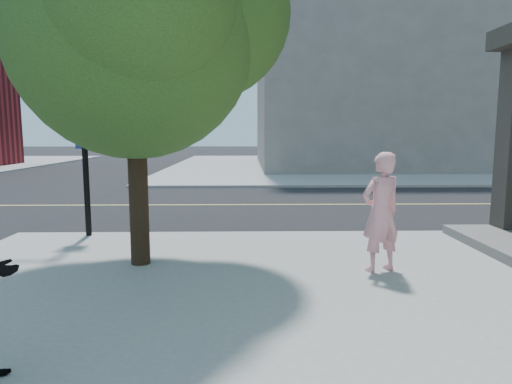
{
  "coord_description": "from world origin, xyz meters",
  "views": [
    {
      "loc": [
        4.07,
        -9.88,
        2.31
      ],
      "look_at": [
        4.23,
        -2.19,
        1.3
      ],
      "focal_mm": 31.62,
      "sensor_mm": 36.0,
      "label": 1
    }
  ],
  "objects": [
    {
      "name": "ground",
      "position": [
        0.0,
        0.0,
        0.0
      ],
      "size": [
        140.0,
        140.0,
        0.0
      ],
      "primitive_type": "plane",
      "color": "black",
      "rests_on": "ground"
    },
    {
      "name": "road_ew",
      "position": [
        0.0,
        4.5,
        0.01
      ],
      "size": [
        140.0,
        9.0,
        0.01
      ],
      "primitive_type": "cube",
      "color": "black",
      "rests_on": "ground"
    },
    {
      "name": "sidewalk_ne",
      "position": [
        13.5,
        21.5,
        0.06
      ],
      "size": [
        29.0,
        25.0,
        0.12
      ],
      "primitive_type": "cube",
      "color": "gray",
      "rests_on": "ground"
    },
    {
      "name": "filler_ne",
      "position": [
        14.0,
        22.0,
        7.12
      ],
      "size": [
        18.0,
        16.0,
        14.0
      ],
      "primitive_type": "cube",
      "color": "slate",
      "rests_on": "sidewalk_ne"
    },
    {
      "name": "man_on_phone",
      "position": [
        6.18,
        -2.93,
        1.07
      ],
      "size": [
        0.81,
        0.68,
        1.9
      ],
      "primitive_type": "imported",
      "rotation": [
        0.0,
        0.0,
        3.53
      ],
      "color": "pink",
      "rests_on": "sidewalk_se"
    },
    {
      "name": "street_tree",
      "position": [
        2.38,
        -2.43,
        4.27
      ],
      "size": [
        4.85,
        4.41,
        6.44
      ],
      "rotation": [
        0.0,
        0.0,
        -0.29
      ],
      "color": "black",
      "rests_on": "sidewalk_se"
    }
  ]
}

